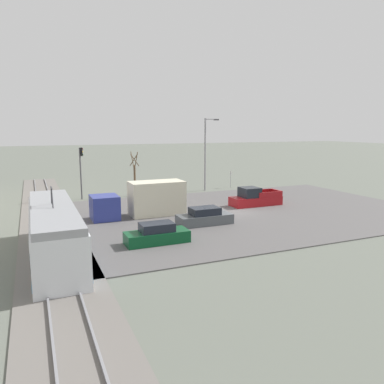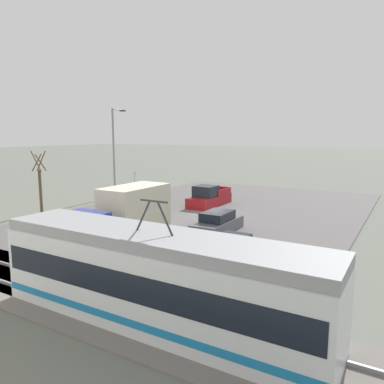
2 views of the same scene
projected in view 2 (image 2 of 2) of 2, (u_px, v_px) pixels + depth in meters
ground_plane at (210, 215)px, 30.73m from camera, size 320.00×320.00×0.00m
road_surface at (210, 215)px, 30.72m from camera, size 22.58×36.02×0.08m
rail_bed at (34, 284)px, 16.56m from camera, size 64.78×4.40×0.22m
light_rail_tram at (155, 279)px, 12.96m from camera, size 12.40×2.74×4.34m
box_truck at (124, 213)px, 24.26m from camera, size 2.54×8.36×3.08m
pickup_truck at (209, 198)px, 34.31m from camera, size 2.03×5.32×1.91m
sedan_car_0 at (230, 253)px, 18.88m from camera, size 1.73×4.41×1.42m
sedan_car_1 at (217, 224)px, 25.01m from camera, size 1.86×4.56×1.42m
street_tree at (40, 185)px, 31.14m from camera, size 1.23×1.02×5.24m
street_lamp_near_crossing at (115, 147)px, 38.88m from camera, size 0.36×1.95×9.20m
no_parking_sign at (135, 180)px, 43.27m from camera, size 0.32×0.08×2.23m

